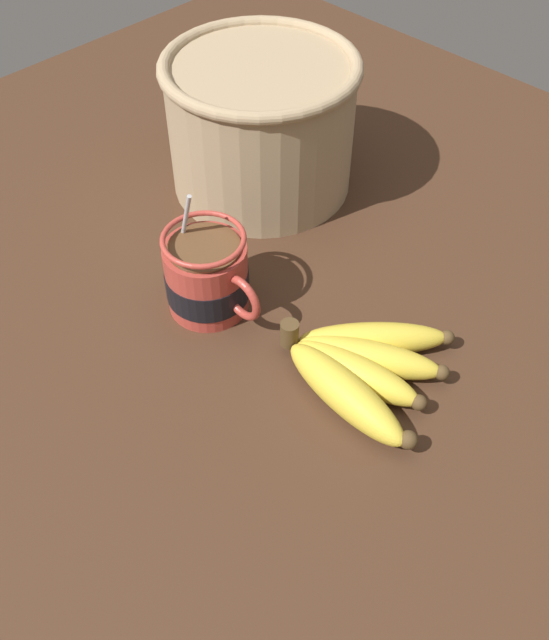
# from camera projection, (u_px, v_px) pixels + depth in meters

# --- Properties ---
(table) EXTENTS (1.39, 1.39, 0.03)m
(table) POSITION_uv_depth(u_px,v_px,m) (249.00, 342.00, 0.80)
(table) COLOR #422819
(table) RESTS_ON ground
(coffee_mug) EXTENTS (0.14, 0.09, 0.15)m
(coffee_mug) POSITION_uv_depth(u_px,v_px,m) (206.00, 277.00, 0.79)
(coffee_mug) COLOR #B23D33
(coffee_mug) RESTS_ON table
(banana_bunch) EXTENTS (0.19, 0.17, 0.04)m
(banana_bunch) POSITION_uv_depth(u_px,v_px,m) (361.00, 366.00, 0.73)
(banana_bunch) COLOR #4C381E
(banana_bunch) RESTS_ON table
(woven_basket) EXTENTS (0.25, 0.25, 0.18)m
(woven_basket) POSITION_uv_depth(u_px,v_px,m) (261.00, 122.00, 0.91)
(woven_basket) COLOR tan
(woven_basket) RESTS_ON table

